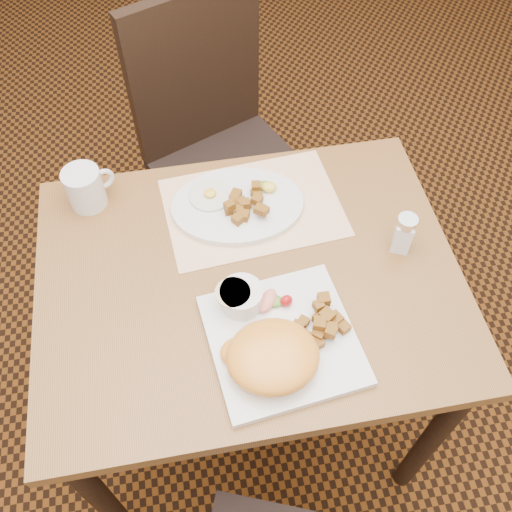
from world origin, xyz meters
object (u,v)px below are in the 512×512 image
at_px(table, 250,302).
at_px(chair_far, 219,141).
at_px(plate_oval, 238,205).
at_px(coffee_mug, 86,188).
at_px(salt_shaker, 404,233).
at_px(plate_square, 282,340).

distance_m(table, chair_far, 0.65).
xyz_separation_m(plate_oval, coffee_mug, (-0.34, 0.08, 0.04)).
bearing_deg(coffee_mug, salt_shaker, -20.94).
bearing_deg(chair_far, plate_oval, 65.66).
distance_m(plate_oval, coffee_mug, 0.35).
bearing_deg(plate_oval, table, -91.70).
relative_size(table, plate_oval, 2.96).
distance_m(table, plate_oval, 0.22).
bearing_deg(salt_shaker, table, -177.68).
xyz_separation_m(table, plate_square, (0.04, -0.17, 0.12)).
distance_m(chair_far, salt_shaker, 0.76).
bearing_deg(coffee_mug, chair_far, 47.44).
relative_size(chair_far, plate_square, 3.46).
bearing_deg(coffee_mug, plate_oval, -13.69).
bearing_deg(plate_square, coffee_mug, 130.12).
relative_size(plate_square, coffee_mug, 2.48).
distance_m(table, coffee_mug, 0.45).
distance_m(chair_far, coffee_mug, 0.57).
bearing_deg(plate_oval, plate_square, -84.89).
relative_size(chair_far, salt_shaker, 9.70).
bearing_deg(chair_far, salt_shaker, 93.89).
bearing_deg(salt_shaker, coffee_mug, 159.06).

